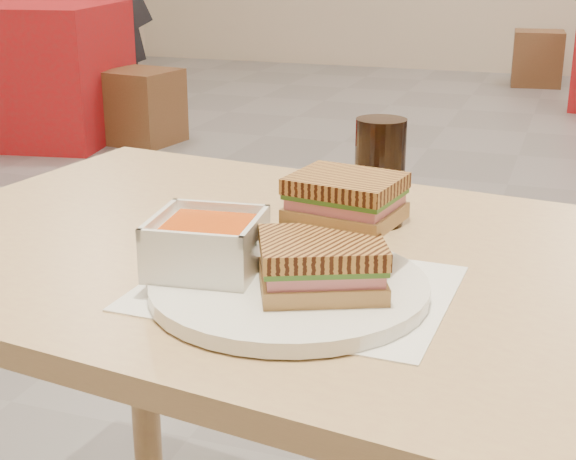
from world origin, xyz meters
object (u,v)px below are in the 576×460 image
(plate, at_px, (289,287))
(bg_chair_2l, at_px, (537,58))
(soup_bowl, at_px, (207,246))
(bg_chair_0l, at_px, (14,93))
(main_table, at_px, (347,345))
(panini_lower, at_px, (322,264))
(cola_glass, at_px, (380,172))
(bg_table_0, at_px, (39,73))
(bg_chair_0r, at_px, (143,107))

(plate, bearing_deg, bg_chair_2l, 90.82)
(soup_bowl, height_order, bg_chair_0l, soup_bowl)
(soup_bowl, bearing_deg, main_table, 44.60)
(plate, xyz_separation_m, panini_lower, (0.04, -0.01, 0.04))
(plate, distance_m, bg_chair_2l, 6.43)
(cola_glass, xyz_separation_m, bg_chair_0l, (-3.06, 3.27, -0.59))
(main_table, relative_size, cola_glass, 9.00)
(main_table, height_order, bg_chair_0l, main_table)
(main_table, bearing_deg, bg_table_0, 130.26)
(bg_chair_0r, bearing_deg, bg_chair_2l, 55.32)
(panini_lower, bearing_deg, plate, 165.12)
(main_table, bearing_deg, bg_chair_2l, 91.13)
(bg_chair_0r, xyz_separation_m, bg_chair_2l, (2.02, 2.92, 0.01))
(bg_chair_2l, bearing_deg, panini_lower, -88.83)
(panini_lower, bearing_deg, bg_chair_2l, 91.17)
(bg_table_0, xyz_separation_m, bg_chair_2l, (2.64, 3.01, -0.17))
(soup_bowl, bearing_deg, panini_lower, -5.38)
(main_table, xyz_separation_m, bg_table_0, (-2.76, 3.27, -0.25))
(main_table, height_order, panini_lower, panini_lower)
(main_table, xyz_separation_m, bg_chair_0l, (-3.06, 3.41, -0.40))
(bg_chair_0r, bearing_deg, panini_lower, -58.41)
(bg_table_0, height_order, bg_chair_2l, bg_table_0)
(soup_bowl, height_order, panini_lower, soup_bowl)
(cola_glass, bearing_deg, bg_chair_0l, 133.16)
(bg_chair_0l, bearing_deg, plate, -49.40)
(cola_glass, distance_m, bg_chair_2l, 6.17)
(bg_table_0, bearing_deg, bg_chair_0l, 154.47)
(main_table, height_order, soup_bowl, soup_bowl)
(panini_lower, distance_m, bg_table_0, 4.41)
(panini_lower, bearing_deg, main_table, 92.92)
(cola_glass, height_order, bg_chair_2l, cola_glass)
(panini_lower, relative_size, bg_chair_0r, 0.36)
(panini_lower, distance_m, cola_glass, 0.28)
(plate, height_order, bg_chair_0l, plate)
(bg_table_0, xyz_separation_m, bg_chair_0l, (-0.30, 0.14, -0.16))
(main_table, distance_m, bg_chair_0r, 4.01)
(main_table, height_order, cola_glass, cola_glass)
(main_table, distance_m, bg_chair_2l, 6.30)
(bg_table_0, distance_m, bg_chair_2l, 4.01)
(bg_chair_2l, bearing_deg, plate, -89.18)
(panini_lower, height_order, bg_table_0, panini_lower)
(plate, height_order, bg_chair_0r, plate)
(bg_chair_0r, relative_size, bg_chair_2l, 0.98)
(bg_chair_0l, relative_size, bg_chair_2l, 1.06)
(plate, bearing_deg, bg_chair_0l, 130.60)
(bg_table_0, height_order, bg_chair_0l, bg_table_0)
(main_table, xyz_separation_m, panini_lower, (0.01, -0.14, 0.16))
(cola_glass, distance_m, bg_table_0, 4.19)
(plate, distance_m, bg_table_0, 4.37)
(main_table, xyz_separation_m, plate, (-0.03, -0.13, 0.12))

